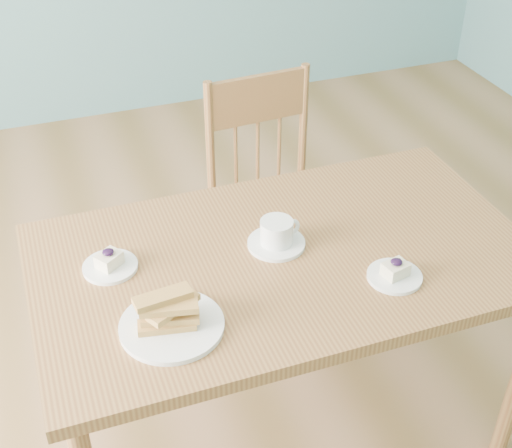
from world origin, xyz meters
name	(u,v)px	position (x,y,z in m)	size (l,w,h in m)	color
room	(192,48)	(0.00, 0.00, 1.35)	(5.01, 5.01, 2.71)	#9B6D48
dining_table	(283,275)	(0.23, 0.03, 0.65)	(1.35, 0.77, 0.72)	olive
dining_chair	(272,199)	(0.44, 0.66, 0.46)	(0.44, 0.42, 0.90)	olive
cheesecake_plate_near	(395,273)	(0.47, -0.16, 0.74)	(0.14, 0.14, 0.06)	white
cheesecake_plate_far	(110,264)	(-0.22, 0.13, 0.74)	(0.15, 0.15, 0.06)	white
coffee_cup	(277,235)	(0.23, 0.08, 0.76)	(0.16, 0.16, 0.08)	white
biscotti_plate	(171,318)	(-0.12, -0.14, 0.75)	(0.25, 0.25, 0.10)	white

